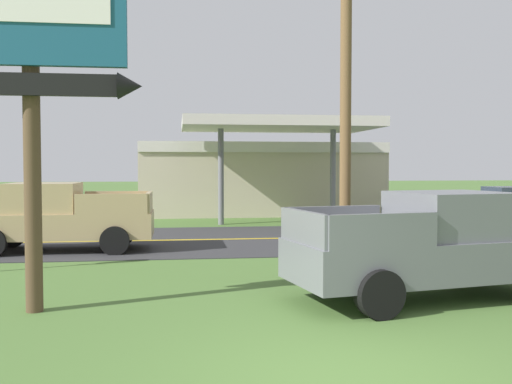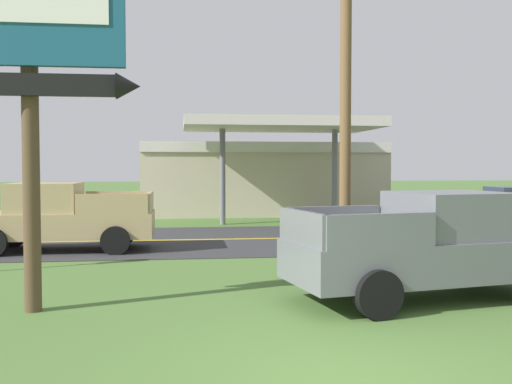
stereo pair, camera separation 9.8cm
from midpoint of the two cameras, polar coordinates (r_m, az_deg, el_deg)
name	(u,v)px [view 1 (the left image)]	position (r m, az deg, el deg)	size (l,w,h in m)	color
ground_plane	(349,380)	(7.11, 8.54, -17.53)	(180.00, 180.00, 0.00)	#4C7033
road_asphalt	(236,239)	(19.66, -2.07, -4.59)	(140.00, 8.00, 0.02)	#333335
road_centre_line	(236,239)	(19.65, -2.07, -4.55)	(126.00, 0.20, 0.01)	gold
motel_sign	(33,45)	(10.52, -21.00, 13.09)	(3.39, 0.54, 6.35)	brown
utility_pole	(346,62)	(14.05, 8.47, 12.28)	(1.62, 0.26, 9.13)	brown
gas_station	(259,176)	(30.51, 0.23, 1.57)	(12.00, 11.50, 4.40)	beige
pickup_grey_parked_on_lawn	(433,246)	(11.32, 16.49, -5.07)	(5.48, 2.96, 1.96)	slate
pickup_tan_on_road	(58,218)	(17.81, -18.70, -2.37)	(5.20, 2.24, 1.96)	tan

